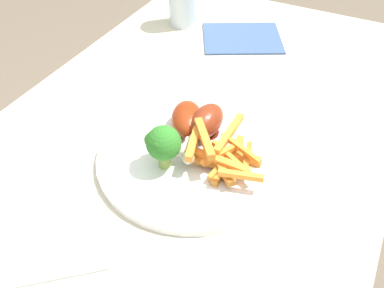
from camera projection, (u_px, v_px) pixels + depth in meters
dining_table at (182, 191)px, 0.77m from camera, size 1.17×0.64×0.74m
dinner_plate at (192, 156)px, 0.66m from camera, size 0.29×0.29×0.01m
broccoli_floret_front at (162, 142)px, 0.61m from camera, size 0.05×0.06×0.07m
carrot_fries_pile at (223, 154)px, 0.63m from camera, size 0.14×0.13×0.05m
chicken_drumstick_near at (189, 122)px, 0.68m from camera, size 0.14×0.09×0.04m
chicken_drumstick_far at (205, 123)px, 0.67m from camera, size 0.12×0.05×0.05m
fork at (27, 281)px, 0.50m from camera, size 0.13×0.15×0.00m
napkin at (242, 38)px, 0.95m from camera, size 0.20×0.22×0.00m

